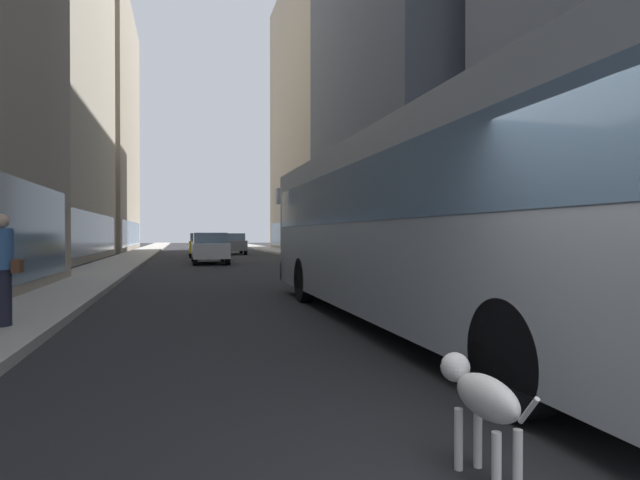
# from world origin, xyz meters

# --- Properties ---
(ground_plane) EXTENTS (120.00, 120.00, 0.00)m
(ground_plane) POSITION_xyz_m (0.00, 35.00, 0.00)
(ground_plane) COLOR #232326
(sidewalk_left) EXTENTS (2.40, 110.00, 0.15)m
(sidewalk_left) POSITION_xyz_m (-5.70, 35.00, 0.07)
(sidewalk_left) COLOR #ADA89E
(sidewalk_left) RESTS_ON ground
(sidewalk_right) EXTENTS (2.40, 110.00, 0.15)m
(sidewalk_right) POSITION_xyz_m (5.70, 35.00, 0.07)
(sidewalk_right) COLOR #9E9991
(sidewalk_right) RESTS_ON ground
(building_left_far) EXTENTS (9.02, 20.04, 24.17)m
(building_left_far) POSITION_xyz_m (-11.90, 52.16, 12.08)
(building_left_far) COLOR #A0937F
(building_left_far) RESTS_ON ground
(building_right_far) EXTENTS (9.07, 23.96, 26.89)m
(building_right_far) POSITION_xyz_m (11.90, 45.78, 13.43)
(building_right_far) COLOR #A0937F
(building_right_far) RESTS_ON ground
(transit_bus) EXTENTS (2.78, 11.53, 3.05)m
(transit_bus) POSITION_xyz_m (1.20, 5.30, 1.78)
(transit_bus) COLOR #999EA3
(transit_bus) RESTS_ON ground
(car_yellow_taxi) EXTENTS (1.91, 4.22, 1.62)m
(car_yellow_taxi) POSITION_xyz_m (-1.20, 33.57, 0.82)
(car_yellow_taxi) COLOR yellow
(car_yellow_taxi) RESTS_ON ground
(car_white_van) EXTENTS (1.80, 4.39, 1.62)m
(car_white_van) POSITION_xyz_m (-1.20, 25.32, 0.82)
(car_white_van) COLOR silver
(car_white_van) RESTS_ON ground
(car_grey_wagon) EXTENTS (1.82, 3.91, 1.62)m
(car_grey_wagon) POSITION_xyz_m (1.20, 38.05, 0.82)
(car_grey_wagon) COLOR slate
(car_grey_wagon) RESTS_ON ground
(dalmatian_dog) EXTENTS (0.22, 0.96, 0.72)m
(dalmatian_dog) POSITION_xyz_m (-0.81, 0.24, 0.51)
(dalmatian_dog) COLOR white
(dalmatian_dog) RESTS_ON ground
(pedestrian_with_handbag) EXTENTS (0.45, 0.34, 1.69)m
(pedestrian_with_handbag) POSITION_xyz_m (-5.23, 6.15, 1.01)
(pedestrian_with_handbag) COLOR #1E1E2D
(pedestrian_with_handbag) RESTS_ON sidewalk_left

